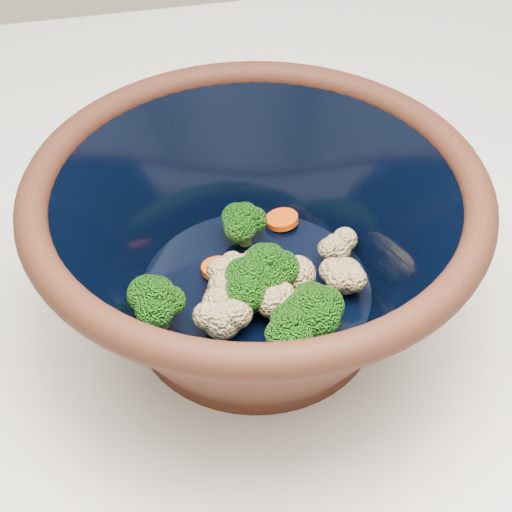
{
  "coord_description": "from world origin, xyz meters",
  "views": [
    {
      "loc": [
        -0.17,
        -0.44,
        1.38
      ],
      "look_at": [
        -0.08,
        -0.03,
        0.97
      ],
      "focal_mm": 50.0,
      "sensor_mm": 36.0,
      "label": 1
    }
  ],
  "objects": [
    {
      "name": "mixing_bowl",
      "position": [
        -0.08,
        -0.03,
        0.99
      ],
      "size": [
        0.36,
        0.36,
        0.16
      ],
      "rotation": [
        0.0,
        0.0,
        -0.06
      ],
      "color": "black",
      "rests_on": "counter"
    },
    {
      "name": "counter",
      "position": [
        0.0,
        0.0,
        0.45
      ],
      "size": [
        1.2,
        1.2,
        0.9
      ],
      "primitive_type": "cube",
      "color": "white",
      "rests_on": "ground"
    },
    {
      "name": "vegetable_pile",
      "position": [
        -0.08,
        -0.05,
        0.96
      ],
      "size": [
        0.2,
        0.18,
        0.06
      ],
      "color": "#608442",
      "rests_on": "mixing_bowl"
    }
  ]
}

